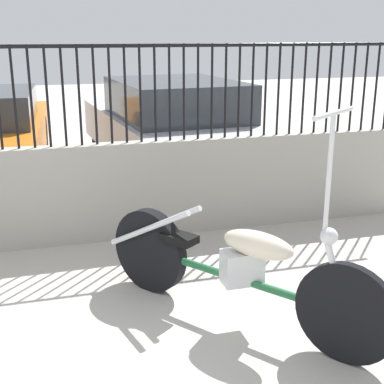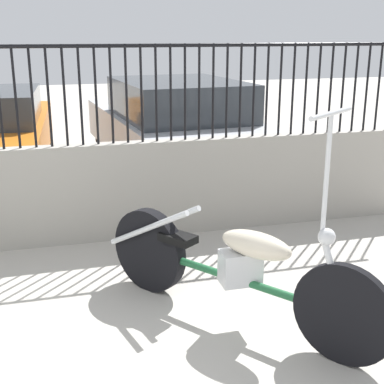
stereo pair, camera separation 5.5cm
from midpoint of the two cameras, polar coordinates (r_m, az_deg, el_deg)
The scene contains 2 objects.
motorcycle_green at distance 3.89m, azimuth 2.95°, elevation -7.58°, with size 1.49×1.95×1.59m.
car_silver at distance 7.94m, azimuth -2.33°, elevation 7.03°, with size 2.14×4.68×1.36m.
Camera 1 is at (0.94, -2.08, 2.02)m, focal length 50.00 mm.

